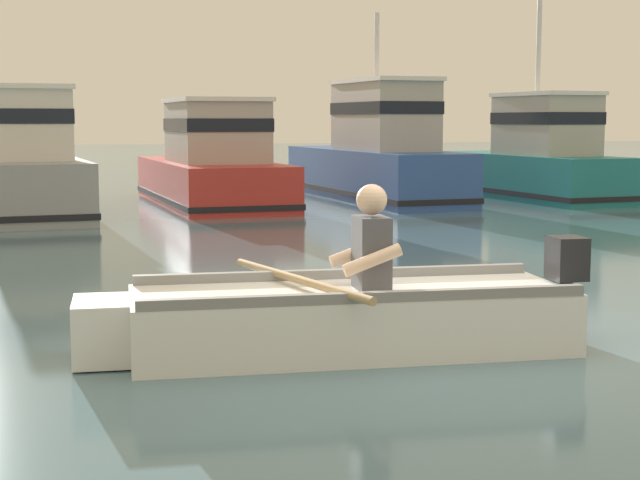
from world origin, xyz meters
name	(u,v)px	position (x,y,z in m)	size (l,w,h in m)	color
ground_plane	(442,347)	(0.00, 0.00, 0.00)	(120.00, 120.00, 0.00)	slate
rowboat_with_person	(341,316)	(-0.74, 0.10, 0.25)	(3.72, 1.96, 1.19)	white
moored_boat_grey	(17,168)	(-3.16, 11.18, 0.82)	(2.52, 5.43, 2.20)	gray
moored_boat_red	(213,166)	(0.43, 12.46, 0.75)	(2.32, 5.90, 2.04)	#B72D28
moored_boat_blue	(377,156)	(3.87, 12.75, 0.90)	(2.11, 6.49, 3.79)	#2D519E
moored_boat_teal	(536,160)	(7.14, 12.08, 0.81)	(2.12, 5.34, 4.22)	#1E727A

